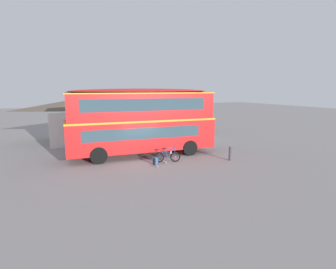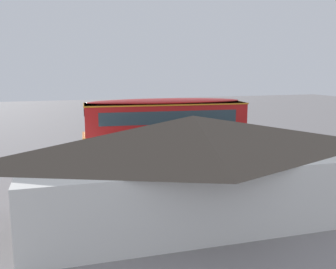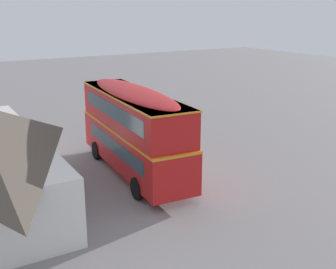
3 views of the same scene
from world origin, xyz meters
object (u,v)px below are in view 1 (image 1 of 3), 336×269
Objects in this scene: double_decker_bus at (142,119)px; backpack_on_ground at (155,161)px; water_bottle_red_squeeze at (157,166)px; kerb_bollard at (230,153)px; touring_bicycle at (166,157)px; water_bottle_blue_sports at (166,162)px.

backpack_on_ground is (-0.13, -2.69, -2.38)m from double_decker_bus.
kerb_bollard is at bearing -5.32° from water_bottle_red_squeeze.
kerb_bollard is at bearing -19.43° from touring_bicycle.
backpack_on_ground is 2.51× the size of water_bottle_blue_sports.
water_bottle_red_squeeze is (-0.29, -3.37, -2.53)m from double_decker_bus.
water_bottle_blue_sports is 0.21× the size of kerb_bollard.
double_decker_bus is at bearing 87.30° from backpack_on_ground.
touring_bicycle is 3.25× the size of backpack_on_ground.
double_decker_bus is 3.59m from backpack_on_ground.
touring_bicycle reaches higher than water_bottle_red_squeeze.
touring_bicycle is 4.32m from kerb_bollard.
double_decker_bus is 6.54m from kerb_bollard.
water_bottle_red_squeeze is at bearing -94.87° from double_decker_bus.
double_decker_bus is 4.22m from water_bottle_red_squeeze.
backpack_on_ground is (-0.88, -0.28, -0.10)m from touring_bicycle.
touring_bicycle reaches higher than kerb_bollard.
touring_bicycle is 6.74× the size of water_bottle_red_squeeze.
double_decker_bus reaches higher than water_bottle_blue_sports.
touring_bicycle reaches higher than water_bottle_blue_sports.
backpack_on_ground is 5.09m from kerb_bollard.
water_bottle_red_squeeze is 0.26× the size of kerb_bollard.
double_decker_bus is 51.05× the size of water_bottle_blue_sports.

